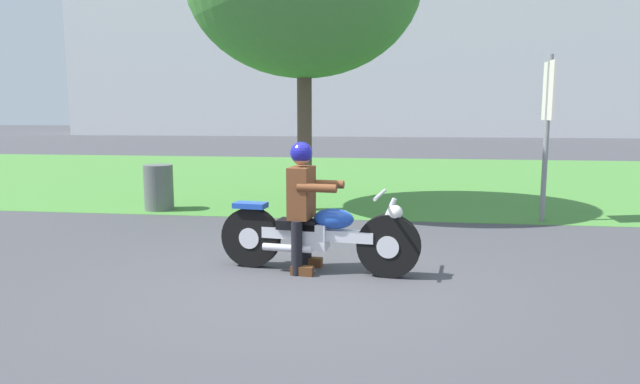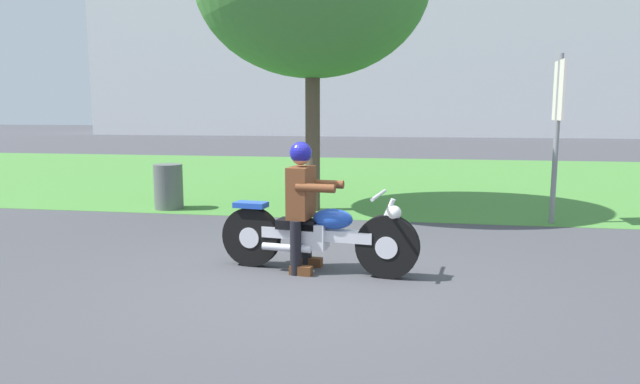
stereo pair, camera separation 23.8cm
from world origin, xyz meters
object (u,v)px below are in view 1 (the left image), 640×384
motorcycle_lead (318,235)px  sign_banner (548,112)px  rider_lead (303,196)px  trash_can (159,187)px

motorcycle_lead → sign_banner: 4.71m
rider_lead → sign_banner: (3.31, 3.23, 0.90)m
motorcycle_lead → rider_lead: rider_lead is taller
sign_banner → motorcycle_lead: bearing=-134.0°
trash_can → rider_lead: bearing=-47.2°
sign_banner → rider_lead: bearing=-135.7°
motorcycle_lead → trash_can: size_ratio=2.76×
trash_can → sign_banner: bearing=-1.7°
trash_can → motorcycle_lead: bearing=-46.0°
motorcycle_lead → trash_can: motorcycle_lead is taller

